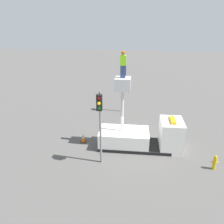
{
  "coord_description": "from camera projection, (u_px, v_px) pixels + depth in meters",
  "views": [
    {
      "loc": [
        -0.14,
        -14.6,
        8.92
      ],
      "look_at": [
        -1.6,
        -1.14,
        3.27
      ],
      "focal_mm": 35.0,
      "sensor_mm": 36.0,
      "label": 1
    }
  ],
  "objects": [
    {
      "name": "traffic_light_across",
      "position": [
        124.0,
        79.0,
        21.82
      ],
      "size": [
        0.34,
        0.57,
        5.07
      ],
      "color": "gray",
      "rests_on": "ground"
    },
    {
      "name": "ground_plane",
      "position": [
        134.0,
        146.0,
        16.82
      ],
      "size": [
        120.0,
        120.0,
        0.0
      ],
      "primitive_type": "plane",
      "color": "#565451"
    },
    {
      "name": "fire_hydrant",
      "position": [
        215.0,
        162.0,
        14.05
      ],
      "size": [
        0.46,
        0.22,
        1.03
      ],
      "color": "gold",
      "rests_on": "ground"
    },
    {
      "name": "traffic_light_pole",
      "position": [
        100.0,
        115.0,
        13.44
      ],
      "size": [
        0.34,
        0.57,
        5.06
      ],
      "color": "gray",
      "rests_on": "ground"
    },
    {
      "name": "traffic_cone_rear",
      "position": [
        83.0,
        138.0,
        17.3
      ],
      "size": [
        0.42,
        0.42,
        0.73
      ],
      "color": "black",
      "rests_on": "ground"
    },
    {
      "name": "worker",
      "position": [
        123.0,
        65.0,
        14.52
      ],
      "size": [
        0.4,
        0.26,
        1.75
      ],
      "color": "navy",
      "rests_on": "bucket_truck"
    },
    {
      "name": "bucket_truck",
      "position": [
        142.0,
        135.0,
        16.39
      ],
      "size": [
        6.15,
        2.21,
        5.36
      ],
      "color": "black",
      "rests_on": "ground"
    }
  ]
}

